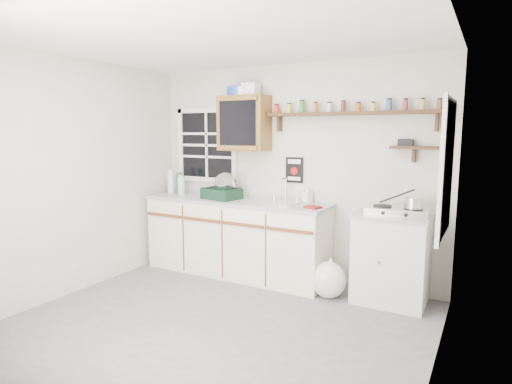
{
  "coord_description": "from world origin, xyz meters",
  "views": [
    {
      "loc": [
        2.09,
        -3.0,
        1.73
      ],
      "look_at": [
        0.11,
        0.55,
        1.15
      ],
      "focal_mm": 30.0,
      "sensor_mm": 36.0,
      "label": 1
    }
  ],
  "objects_px": {
    "dish_rack": "(223,191)",
    "hotplate": "(398,211)",
    "main_cabinet": "(236,237)",
    "right_cabinet": "(391,258)",
    "spice_shelf": "(350,112)",
    "upper_cabinet": "(244,123)"
  },
  "relations": [
    {
      "from": "right_cabinet",
      "to": "spice_shelf",
      "type": "bearing_deg",
      "value": 160.58
    },
    {
      "from": "right_cabinet",
      "to": "hotplate",
      "type": "xyz_separation_m",
      "value": [
        0.04,
        -0.02,
        0.49
      ]
    },
    {
      "from": "main_cabinet",
      "to": "dish_rack",
      "type": "bearing_deg",
      "value": -167.23
    },
    {
      "from": "main_cabinet",
      "to": "dish_rack",
      "type": "relative_size",
      "value": 4.84
    },
    {
      "from": "right_cabinet",
      "to": "spice_shelf",
      "type": "relative_size",
      "value": 0.48
    },
    {
      "from": "main_cabinet",
      "to": "right_cabinet",
      "type": "height_order",
      "value": "main_cabinet"
    },
    {
      "from": "dish_rack",
      "to": "hotplate",
      "type": "relative_size",
      "value": 0.79
    },
    {
      "from": "right_cabinet",
      "to": "upper_cabinet",
      "type": "xyz_separation_m",
      "value": [
        -1.8,
        0.12,
        1.37
      ]
    },
    {
      "from": "spice_shelf",
      "to": "dish_rack",
      "type": "distance_m",
      "value": 1.74
    },
    {
      "from": "main_cabinet",
      "to": "hotplate",
      "type": "xyz_separation_m",
      "value": [
        1.88,
        0.01,
        0.49
      ]
    },
    {
      "from": "main_cabinet",
      "to": "right_cabinet",
      "type": "relative_size",
      "value": 2.54
    },
    {
      "from": "right_cabinet",
      "to": "dish_rack",
      "type": "relative_size",
      "value": 1.91
    },
    {
      "from": "main_cabinet",
      "to": "right_cabinet",
      "type": "xyz_separation_m",
      "value": [
        1.83,
        0.03,
        -0.01
      ]
    },
    {
      "from": "main_cabinet",
      "to": "right_cabinet",
      "type": "bearing_deg",
      "value": 0.79
    },
    {
      "from": "dish_rack",
      "to": "main_cabinet",
      "type": "bearing_deg",
      "value": 23.96
    },
    {
      "from": "upper_cabinet",
      "to": "hotplate",
      "type": "xyz_separation_m",
      "value": [
        1.84,
        -0.14,
        -0.88
      ]
    },
    {
      "from": "dish_rack",
      "to": "hotplate",
      "type": "xyz_separation_m",
      "value": [
        2.04,
        0.04,
        -0.07
      ]
    },
    {
      "from": "upper_cabinet",
      "to": "spice_shelf",
      "type": "bearing_deg",
      "value": 3.12
    },
    {
      "from": "upper_cabinet",
      "to": "hotplate",
      "type": "distance_m",
      "value": 2.05
    },
    {
      "from": "hotplate",
      "to": "spice_shelf",
      "type": "bearing_deg",
      "value": 158.14
    },
    {
      "from": "upper_cabinet",
      "to": "spice_shelf",
      "type": "xyz_separation_m",
      "value": [
        1.27,
        0.07,
        0.11
      ]
    },
    {
      "from": "main_cabinet",
      "to": "upper_cabinet",
      "type": "xyz_separation_m",
      "value": [
        0.03,
        0.14,
        1.36
      ]
    }
  ]
}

